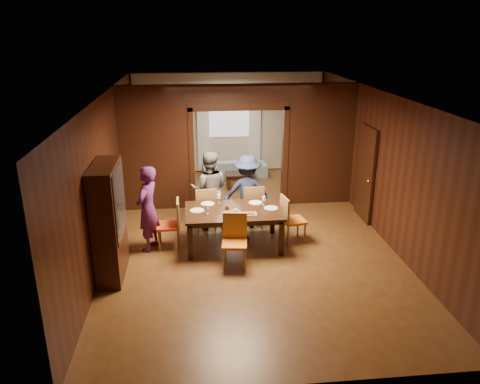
{
  "coord_description": "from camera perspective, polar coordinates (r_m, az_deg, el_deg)",
  "views": [
    {
      "loc": [
        -1.07,
        -8.98,
        4.14
      ],
      "look_at": [
        -0.18,
        -0.4,
        1.05
      ],
      "focal_mm": 35.0,
      "sensor_mm": 36.0,
      "label": 1
    }
  ],
  "objects": [
    {
      "name": "wineglass_far",
      "position": [
        9.38,
        -2.59,
        -0.86
      ],
      "size": [
        0.08,
        0.08,
        0.18
      ],
      "primitive_type": null,
      "color": "white",
      "rests_on": "dining_table"
    },
    {
      "name": "curtain_left",
      "position": [
        13.69,
        -4.5,
        7.46
      ],
      "size": [
        0.35,
        0.06,
        2.4
      ],
      "primitive_type": "cube",
      "color": "white",
      "rests_on": "back_wall"
    },
    {
      "name": "curtain_right",
      "position": [
        13.81,
        1.79,
        7.62
      ],
      "size": [
        0.35,
        0.06,
        2.4
      ],
      "primitive_type": "cube",
      "color": "white",
      "rests_on": "back_wall"
    },
    {
      "name": "tumbler",
      "position": [
        8.74,
        -0.49,
        -2.55
      ],
      "size": [
        0.07,
        0.07,
        0.14
      ],
      "primitive_type": "cylinder",
      "color": "silver",
      "rests_on": "dining_table"
    },
    {
      "name": "chair_near",
      "position": [
        8.39,
        -0.67,
        -6.12
      ],
      "size": [
        0.49,
        0.49,
        0.97
      ],
      "primitive_type": null,
      "rotation": [
        0.0,
        0.0,
        -0.12
      ],
      "color": "orange",
      "rests_on": "floor"
    },
    {
      "name": "chair_left",
      "position": [
        9.22,
        -8.74,
        -3.9
      ],
      "size": [
        0.44,
        0.44,
        0.97
      ],
      "primitive_type": null,
      "rotation": [
        0.0,
        0.0,
        -1.56
      ],
      "color": "#DC4214",
      "rests_on": "floor"
    },
    {
      "name": "platter_a",
      "position": [
        8.9,
        -0.88,
        -2.48
      ],
      "size": [
        0.3,
        0.2,
        0.04
      ],
      "primitive_type": "cube",
      "color": "gray",
      "rests_on": "dining_table"
    },
    {
      "name": "ceiling",
      "position": [
        9.13,
        0.87,
        11.9
      ],
      "size": [
        5.5,
        9.0,
        0.02
      ],
      "primitive_type": "cube",
      "color": "silver",
      "rests_on": "room_walls"
    },
    {
      "name": "room_walls",
      "position": [
        11.23,
        -0.3,
        6.14
      ],
      "size": [
        5.52,
        9.01,
        2.9
      ],
      "color": "black",
      "rests_on": "floor"
    },
    {
      "name": "door_right",
      "position": [
        10.66,
        15.07,
        2.16
      ],
      "size": [
        0.06,
        0.9,
        2.1
      ],
      "primitive_type": "cube",
      "color": "black",
      "rests_on": "floor"
    },
    {
      "name": "chair_far_r",
      "position": [
        10.05,
        1.52,
        -1.64
      ],
      "size": [
        0.45,
        0.45,
        0.97
      ],
      "primitive_type": null,
      "rotation": [
        0.0,
        0.0,
        3.17
      ],
      "color": "#E35615",
      "rests_on": "floor"
    },
    {
      "name": "plate_far_l",
      "position": [
        9.38,
        -3.96,
        -1.43
      ],
      "size": [
        0.27,
        0.27,
        0.01
      ],
      "primitive_type": "cylinder",
      "color": "white",
      "rests_on": "dining_table"
    },
    {
      "name": "chair_right",
      "position": [
        9.41,
        6.54,
        -3.28
      ],
      "size": [
        0.51,
        0.51,
        0.97
      ],
      "primitive_type": null,
      "rotation": [
        0.0,
        0.0,
        1.75
      ],
      "color": "orange",
      "rests_on": "floor"
    },
    {
      "name": "plate_right",
      "position": [
        9.15,
        3.8,
        -1.97
      ],
      "size": [
        0.27,
        0.27,
        0.01
      ],
      "primitive_type": "cylinder",
      "color": "silver",
      "rests_on": "dining_table"
    },
    {
      "name": "sofa",
      "position": [
        13.45,
        -0.66,
        2.97
      ],
      "size": [
        1.86,
        0.81,
        0.53
      ],
      "primitive_type": "imported",
      "rotation": [
        0.0,
        0.0,
        3.19
      ],
      "color": "#8AACB5",
      "rests_on": "floor"
    },
    {
      "name": "wineglass_left",
      "position": [
        8.86,
        -4.08,
        -2.15
      ],
      "size": [
        0.08,
        0.08,
        0.18
      ],
      "primitive_type": null,
      "color": "white",
      "rests_on": "dining_table"
    },
    {
      "name": "floor",
      "position": [
        9.95,
        0.78,
        -4.89
      ],
      "size": [
        9.0,
        9.0,
        0.0
      ],
      "primitive_type": "plane",
      "color": "#543217",
      "rests_on": "ground"
    },
    {
      "name": "dining_table",
      "position": [
        9.21,
        -0.78,
        -4.39
      ],
      "size": [
        1.88,
        1.17,
        0.76
      ],
      "primitive_type": "cube",
      "color": "black",
      "rests_on": "floor"
    },
    {
      "name": "platter_b",
      "position": [
        8.85,
        1.07,
        -2.61
      ],
      "size": [
        0.3,
        0.2,
        0.04
      ],
      "primitive_type": "cube",
      "color": "gray",
      "rests_on": "dining_table"
    },
    {
      "name": "person_grey",
      "position": [
        9.92,
        -3.79,
        0.25
      ],
      "size": [
        0.88,
        0.71,
        1.69
      ],
      "primitive_type": "imported",
      "rotation": [
        0.0,
        0.0,
        3.05
      ],
      "color": "#585960",
      "rests_on": "floor"
    },
    {
      "name": "plate_near",
      "position": [
        8.73,
        -0.38,
        -3.03
      ],
      "size": [
        0.27,
        0.27,
        0.01
      ],
      "primitive_type": "cylinder",
      "color": "silver",
      "rests_on": "dining_table"
    },
    {
      "name": "person_navy",
      "position": [
        9.95,
        0.89,
        0.06
      ],
      "size": [
        1.07,
        0.67,
        1.59
      ],
      "primitive_type": "imported",
      "rotation": [
        0.0,
        0.0,
        3.06
      ],
      "color": "#1D2548",
      "rests_on": "floor"
    },
    {
      "name": "serving_bowl",
      "position": [
        9.17,
        0.14,
        -1.64
      ],
      "size": [
        0.35,
        0.35,
        0.09
      ],
      "primitive_type": "imported",
      "color": "black",
      "rests_on": "dining_table"
    },
    {
      "name": "plate_left",
      "position": [
        9.06,
        -5.25,
        -2.25
      ],
      "size": [
        0.27,
        0.27,
        0.01
      ],
      "primitive_type": "cylinder",
      "color": "silver",
      "rests_on": "dining_table"
    },
    {
      "name": "condiment_jar",
      "position": [
        9.0,
        -1.59,
        -1.97
      ],
      "size": [
        0.08,
        0.08,
        0.11
      ],
      "primitive_type": null,
      "color": "#451F10",
      "rests_on": "dining_table"
    },
    {
      "name": "wineglass_right",
      "position": [
        9.29,
        2.93,
        -1.06
      ],
      "size": [
        0.08,
        0.08,
        0.18
      ],
      "primitive_type": null,
      "color": "silver",
      "rests_on": "dining_table"
    },
    {
      "name": "chair_far_l",
      "position": [
        9.93,
        -4.25,
        -1.94
      ],
      "size": [
        0.48,
        0.48,
        0.97
      ],
      "primitive_type": null,
      "rotation": [
        0.0,
        0.0,
        3.24
      ],
      "color": "#C15512",
      "rests_on": "floor"
    },
    {
      "name": "coffee_table",
      "position": [
        12.58,
        0.07,
        1.45
      ],
      "size": [
        0.8,
        0.5,
        0.4
      ],
      "primitive_type": "cube",
      "color": "black",
      "rests_on": "floor"
    },
    {
      "name": "person_purple",
      "position": [
        9.07,
        -11.19,
        -2.02
      ],
      "size": [
        0.6,
        0.72,
        1.68
      ],
      "primitive_type": "imported",
      "rotation": [
        0.0,
        0.0,
        -1.96
      ],
      "color": "#501D55",
      "rests_on": "floor"
    },
    {
      "name": "hutch",
      "position": [
        8.24,
        -15.7,
        -3.46
      ],
      "size": [
        0.4,
        1.2,
        2.0
      ],
      "primitive_type": "cube",
      "color": "black",
      "rests_on": "floor"
    },
    {
      "name": "plate_far_r",
      "position": [
        9.42,
        1.9,
        -1.3
      ],
      "size": [
        0.27,
        0.27,
        0.01
      ],
      "primitive_type": "cylinder",
      "color": "white",
      "rests_on": "dining_table"
    },
    {
      "name": "window_far",
      "position": [
        13.68,
        -1.37,
        9.43
      ],
      "size": [
        1.2,
        0.03,
        1.3
      ],
      "primitive_type": "cube",
      "color": "silver",
      "rests_on": "back_wall"
    }
  ]
}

